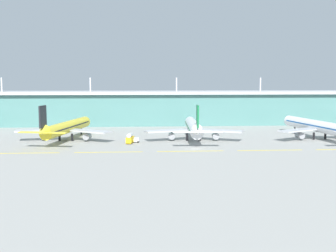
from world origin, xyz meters
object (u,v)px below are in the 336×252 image
airliner_near_middle (67,127)px  airliner_center (193,127)px  pushback_tug (132,140)px  baggage_cart (135,140)px  airliner_far_middle (318,126)px  fuel_truck (130,139)px

airliner_near_middle → airliner_center: same height
airliner_center → pushback_tug: size_ratio=12.34×
baggage_cart → airliner_center: bearing=10.9°
airliner_far_middle → fuel_truck: bearing=-175.1°
airliner_far_middle → pushback_tug: 93.52m
airliner_center → pushback_tug: 30.81m
airliner_center → airliner_far_middle: 63.25m
fuel_truck → airliner_far_middle: bearing=4.9°
fuel_truck → baggage_cart: bearing=44.9°
fuel_truck → airliner_near_middle: bearing=159.7°
baggage_cart → fuel_truck: 3.66m
airliner_center → baggage_cart: airliner_center is taller
airliner_near_middle → fuel_truck: size_ratio=8.37×
airliner_near_middle → pushback_tug: (32.24, -8.03, -5.35)m
airliner_near_middle → baggage_cart: airliner_near_middle is taller
pushback_tug → baggage_cart: 1.90m
airliner_center → baggage_cart: bearing=-169.1°
airliner_far_middle → fuel_truck: airliner_far_middle is taller
airliner_center → fuel_truck: bearing=-165.5°
airliner_far_middle → airliner_center: bearing=-179.9°
airliner_near_middle → airliner_far_middle: same height
airliner_far_middle → baggage_cart: airliner_far_middle is taller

